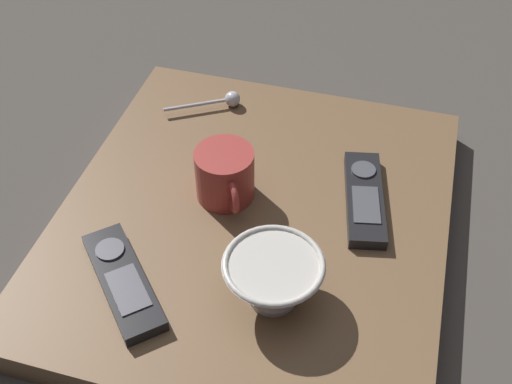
{
  "coord_description": "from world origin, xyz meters",
  "views": [
    {
      "loc": [
        0.61,
        0.17,
        0.73
      ],
      "look_at": [
        -0.02,
        -0.0,
        0.07
      ],
      "focal_mm": 44.71,
      "sensor_mm": 36.0,
      "label": 1
    }
  ],
  "objects_px": {
    "cereal_bowl": "(273,278)",
    "tv_remote_far": "(364,198)",
    "coffee_mug": "(225,175)",
    "teaspoon": "(226,100)",
    "tv_remote_near": "(123,281)"
  },
  "relations": [
    {
      "from": "cereal_bowl",
      "to": "tv_remote_far",
      "type": "distance_m",
      "value": 0.22
    },
    {
      "from": "coffee_mug",
      "to": "tv_remote_far",
      "type": "distance_m",
      "value": 0.21
    },
    {
      "from": "coffee_mug",
      "to": "cereal_bowl",
      "type": "bearing_deg",
      "value": 35.36
    },
    {
      "from": "cereal_bowl",
      "to": "teaspoon",
      "type": "height_order",
      "value": "cereal_bowl"
    },
    {
      "from": "cereal_bowl",
      "to": "coffee_mug",
      "type": "relative_size",
      "value": 1.19
    },
    {
      "from": "teaspoon",
      "to": "tv_remote_far",
      "type": "relative_size",
      "value": 0.63
    },
    {
      "from": "coffee_mug",
      "to": "teaspoon",
      "type": "distance_m",
      "value": 0.22
    },
    {
      "from": "coffee_mug",
      "to": "tv_remote_near",
      "type": "relative_size",
      "value": 0.63
    },
    {
      "from": "coffee_mug",
      "to": "teaspoon",
      "type": "height_order",
      "value": "coffee_mug"
    },
    {
      "from": "coffee_mug",
      "to": "tv_remote_near",
      "type": "distance_m",
      "value": 0.21
    },
    {
      "from": "coffee_mug",
      "to": "tv_remote_near",
      "type": "height_order",
      "value": "coffee_mug"
    },
    {
      "from": "teaspoon",
      "to": "coffee_mug",
      "type": "bearing_deg",
      "value": 17.16
    },
    {
      "from": "teaspoon",
      "to": "tv_remote_near",
      "type": "xyz_separation_m",
      "value": [
        0.4,
        -0.02,
        -0.0
      ]
    },
    {
      "from": "teaspoon",
      "to": "tv_remote_far",
      "type": "height_order",
      "value": "teaspoon"
    },
    {
      "from": "cereal_bowl",
      "to": "teaspoon",
      "type": "bearing_deg",
      "value": -154.16
    }
  ]
}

